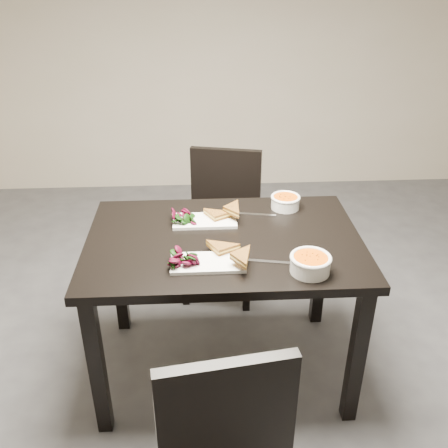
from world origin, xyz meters
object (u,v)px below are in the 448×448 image
chair_far (223,214)px  plate_far (205,221)px  plate_near (208,263)px  soup_bowl_far (285,201)px  table (224,257)px  soup_bowl_near (310,263)px  chair_near (220,421)px

chair_far → plate_far: (-0.11, -0.59, 0.27)m
plate_near → soup_bowl_far: soup_bowl_far is taller
table → plate_far: 0.20m
table → chair_far: bearing=87.4°
plate_far → chair_far: bearing=79.0°
plate_near → soup_bowl_near: (0.40, -0.07, 0.03)m
soup_bowl_near → chair_far: bearing=105.6°
chair_near → plate_far: 0.94m
table → soup_bowl_near: (0.32, -0.28, 0.14)m
soup_bowl_near → soup_bowl_far: 0.56m
chair_far → plate_near: size_ratio=2.86×
chair_near → plate_far: size_ratio=2.92×
table → plate_far: size_ratio=4.12×
plate_far → soup_bowl_far: 0.42m
chair_far → soup_bowl_near: chair_far is taller
table → soup_bowl_near: size_ratio=7.41×
table → soup_bowl_far: 0.44m
table → plate_near: size_ratio=4.04×
soup_bowl_near → plate_near: bearing=169.4°
chair_near → chair_far: (0.09, 1.49, 0.00)m
chair_near → soup_bowl_far: bearing=61.6°
chair_far → soup_bowl_near: 1.10m
chair_far → plate_near: 0.99m
table → soup_bowl_far: bearing=41.5°
chair_near → soup_bowl_far: chair_near is taller
chair_far → soup_bowl_far: size_ratio=5.95×
chair_far → soup_bowl_far: (0.28, -0.46, 0.30)m
plate_far → soup_bowl_far: size_ratio=2.04×
soup_bowl_near → plate_far: (-0.40, 0.43, -0.03)m
chair_near → chair_far: bearing=78.0°
plate_near → soup_bowl_far: (0.39, 0.48, 0.03)m
plate_near → chair_far: bearing=83.4°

